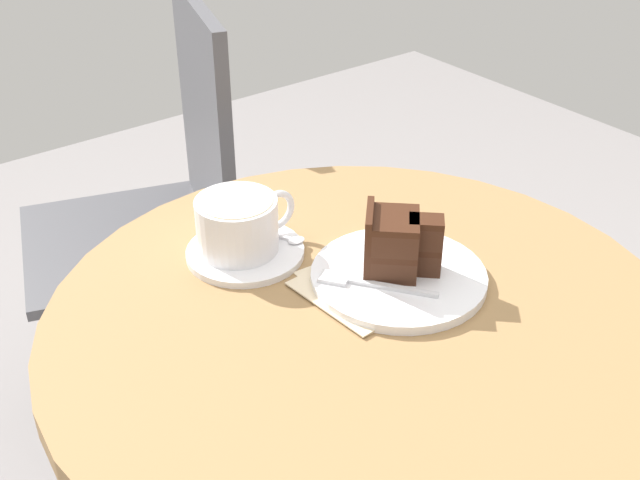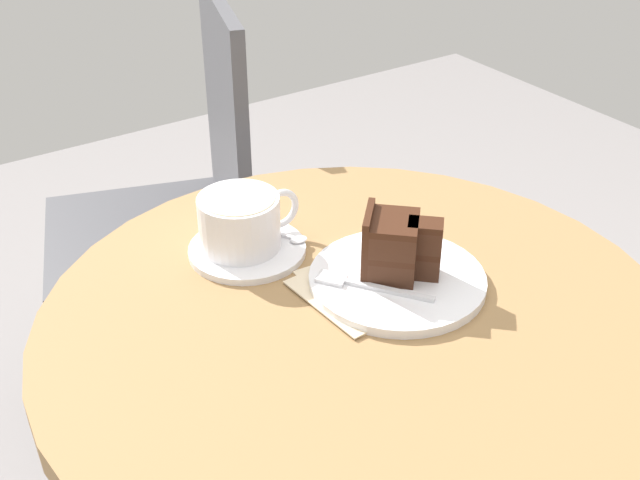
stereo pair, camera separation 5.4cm
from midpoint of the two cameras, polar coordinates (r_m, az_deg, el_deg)
The scene contains 9 objects.
cafe_table at distance 0.99m, azimuth 1.38°, elevation -10.96°, with size 0.73×0.73×0.74m.
saucer at distance 1.01m, azimuth -6.87°, elevation -0.89°, with size 0.15×0.15×0.01m.
coffee_cup at distance 0.99m, azimuth -7.38°, elevation 1.16°, with size 0.14×0.10×0.07m.
teaspoon at distance 1.03m, azimuth -4.70°, elevation 0.27°, with size 0.06×0.09×0.00m.
cake_plate at distance 0.96m, azimuth 3.99°, elevation -2.65°, with size 0.21×0.21×0.01m.
cake_slice at distance 0.94m, azimuth 3.80°, elevation -0.28°, with size 0.10×0.10×0.08m.
fork at distance 0.93m, azimuth 1.48°, elevation -3.06°, with size 0.09×0.12×0.00m.
napkin at distance 0.95m, azimuth 2.07°, elevation -3.22°, with size 0.17×0.16×0.00m.
cafe_chair at distance 1.57m, azimuth -11.90°, elevation 2.92°, with size 0.48×0.48×0.91m.
Camera 1 is at (-0.48, -0.55, 1.29)m, focal length 45.00 mm.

